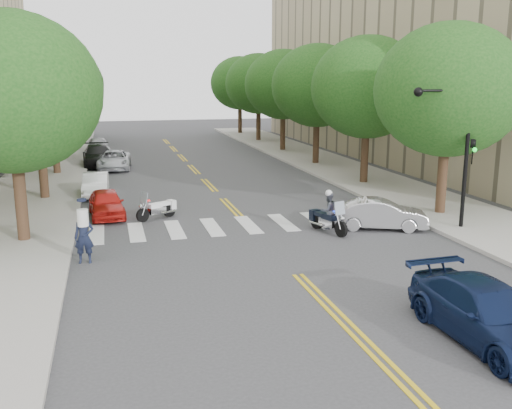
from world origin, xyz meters
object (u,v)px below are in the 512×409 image
object	(u,v)px
officer_standing	(84,237)
motorcycle_parked	(159,208)
sedan_blue	(488,313)
convertible	(381,214)
motorcycle_police	(327,213)

from	to	relation	value
officer_standing	motorcycle_parked	bearing A→B (deg)	67.51
motorcycle_parked	sedan_blue	size ratio (longest dim) A/B	0.39
officer_standing	convertible	distance (m)	11.70
officer_standing	motorcycle_police	bearing A→B (deg)	15.24
motorcycle_parked	convertible	bearing A→B (deg)	-146.05
motorcycle_parked	convertible	size ratio (longest dim) A/B	0.49
motorcycle_parked	officer_standing	xyz separation A→B (m)	(-2.98, -5.62, 0.43)
motorcycle_police	officer_standing	xyz separation A→B (m)	(-9.28, -1.60, 0.10)
motorcycle_police	motorcycle_parked	xyz separation A→B (m)	(-6.30, 4.02, -0.33)
officer_standing	convertible	size ratio (longest dim) A/B	0.47
convertible	motorcycle_police	bearing A→B (deg)	109.97
convertible	sedan_blue	bearing A→B (deg)	-171.68
motorcycle_police	motorcycle_parked	bearing A→B (deg)	-50.26
motorcycle_parked	convertible	world-z (taller)	motorcycle_parked
motorcycle_police	officer_standing	distance (m)	9.42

